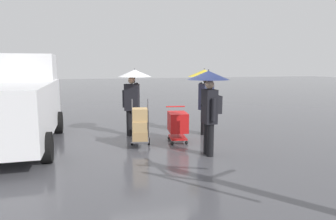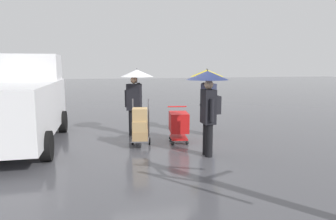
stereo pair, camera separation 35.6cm
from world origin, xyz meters
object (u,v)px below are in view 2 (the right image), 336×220
hand_dolly_boxes (140,126)px  shopping_cart_vendor (179,123)px  pedestrian_black_side (208,93)px  pedestrian_white_side (208,86)px  pedestrian_pink_side (136,86)px  cargo_van_parked_right (20,103)px

hand_dolly_boxes → shopping_cart_vendor: bearing=-166.0°
shopping_cart_vendor → pedestrian_black_side: size_ratio=0.47×
shopping_cart_vendor → pedestrian_black_side: bearing=103.8°
shopping_cart_vendor → pedestrian_white_side: bearing=-149.0°
pedestrian_white_side → pedestrian_pink_side: bearing=-11.9°
shopping_cart_vendor → pedestrian_white_side: size_ratio=0.47×
cargo_van_parked_right → pedestrian_black_side: (-4.79, 2.34, 0.39)m
pedestrian_pink_side → pedestrian_black_side: same height
cargo_van_parked_right → shopping_cart_vendor: 4.58m
pedestrian_black_side → pedestrian_white_side: 2.25m
cargo_van_parked_right → pedestrian_pink_side: size_ratio=2.51×
cargo_van_parked_right → hand_dolly_boxes: cargo_van_parked_right is taller
shopping_cart_vendor → cargo_van_parked_right: bearing=-11.7°
pedestrian_pink_side → pedestrian_white_side: same height
shopping_cart_vendor → pedestrian_black_side: (-0.35, 1.42, 1.00)m
cargo_van_parked_right → pedestrian_black_side: bearing=154.0°
hand_dolly_boxes → pedestrian_white_side: (-2.32, -0.98, 0.98)m
pedestrian_black_side → pedestrian_white_side: same height
hand_dolly_boxes → pedestrian_pink_side: size_ratio=0.61×
pedestrian_black_side → pedestrian_white_side: size_ratio=1.00×
cargo_van_parked_right → pedestrian_pink_side: (-3.36, -0.24, 0.41)m
shopping_cart_vendor → hand_dolly_boxes: (1.18, 0.29, 0.04)m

